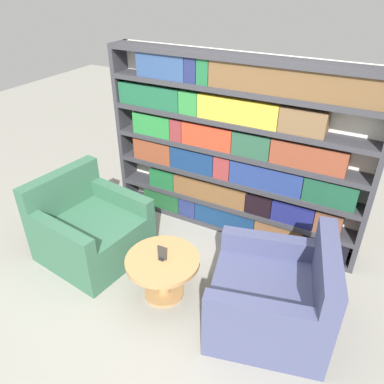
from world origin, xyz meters
The scene contains 6 objects.
ground_plane centered at (0.00, 0.00, 0.00)m, with size 14.00×14.00×0.00m, color gray.
bookshelf centered at (0.01, 1.39, 0.96)m, with size 2.77×0.30×1.92m.
armchair_left centered at (-1.08, 0.28, 0.29)m, with size 1.02×1.00×0.85m.
armchair_right centered at (0.86, 0.29, 0.29)m, with size 1.11×1.09×0.85m.
coffee_table centered at (-0.11, 0.14, 0.30)m, with size 0.66×0.66×0.42m.
table_sign centered at (-0.11, 0.14, 0.47)m, with size 0.09×0.06×0.13m.
Camera 1 is at (1.29, -1.92, 2.60)m, focal length 35.00 mm.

